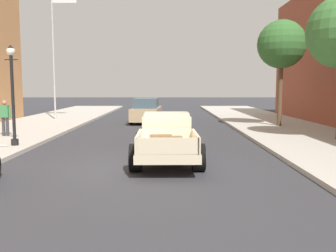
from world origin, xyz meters
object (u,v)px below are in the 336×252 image
(street_lamp_near, at_px, (10,87))
(street_tree_second, at_px, (280,45))
(flagpole, at_px, (54,37))
(hotrod_truck_cream, at_px, (165,138))
(pedestrian_sidewalk_left, at_px, (3,116))
(car_background_tan, at_px, (145,111))

(street_lamp_near, relative_size, street_tree_second, 0.64)
(flagpole, height_order, street_tree_second, flagpole)
(hotrod_truck_cream, bearing_deg, pedestrian_sidewalk_left, 146.97)
(flagpole, xyz_separation_m, street_tree_second, (14.04, -4.15, -1.00))
(car_background_tan, height_order, flagpole, flagpole)
(street_tree_second, bearing_deg, pedestrian_sidewalk_left, -162.38)
(car_background_tan, distance_m, flagpole, 7.98)
(pedestrian_sidewalk_left, distance_m, street_lamp_near, 3.34)
(car_background_tan, bearing_deg, pedestrian_sidewalk_left, -128.24)
(flagpole, bearing_deg, street_tree_second, -16.46)
(car_background_tan, bearing_deg, flagpole, 171.71)
(street_lamp_near, height_order, flagpole, flagpole)
(hotrod_truck_cream, relative_size, car_background_tan, 1.13)
(street_lamp_near, bearing_deg, pedestrian_sidewalk_left, 119.76)
(hotrod_truck_cream, distance_m, flagpole, 16.18)
(street_lamp_near, bearing_deg, hotrod_truck_cream, -20.12)
(pedestrian_sidewalk_left, relative_size, flagpole, 0.18)
(hotrod_truck_cream, bearing_deg, street_tree_second, 54.93)
(car_background_tan, relative_size, pedestrian_sidewalk_left, 2.66)
(pedestrian_sidewalk_left, distance_m, flagpole, 9.77)
(car_background_tan, distance_m, street_lamp_near, 11.41)
(car_background_tan, distance_m, street_tree_second, 9.43)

